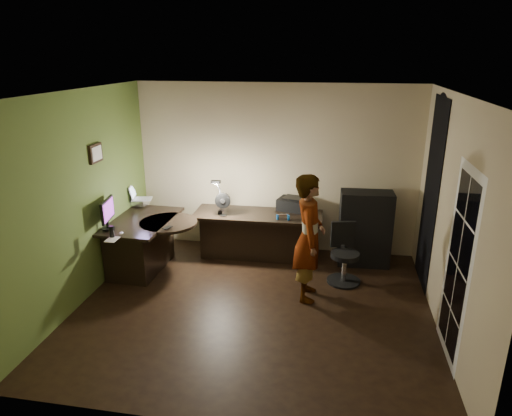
% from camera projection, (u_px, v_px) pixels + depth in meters
% --- Properties ---
extents(floor, '(4.50, 4.00, 0.01)m').
position_uv_depth(floor, '(253.00, 308.00, 5.89)').
color(floor, black).
rests_on(floor, ground).
extents(ceiling, '(4.50, 4.00, 0.01)m').
position_uv_depth(ceiling, '(253.00, 93.00, 5.02)').
color(ceiling, silver).
rests_on(ceiling, floor).
extents(wall_back, '(4.50, 0.01, 2.70)m').
position_uv_depth(wall_back, '(275.00, 169.00, 7.32)').
color(wall_back, tan).
rests_on(wall_back, floor).
extents(wall_front, '(4.50, 0.01, 2.70)m').
position_uv_depth(wall_front, '(207.00, 290.00, 3.58)').
color(wall_front, tan).
rests_on(wall_front, floor).
extents(wall_left, '(0.01, 4.00, 2.70)m').
position_uv_depth(wall_left, '(80.00, 199.00, 5.82)').
color(wall_left, tan).
rests_on(wall_left, floor).
extents(wall_right, '(0.01, 4.00, 2.70)m').
position_uv_depth(wall_right, '(452.00, 220.00, 5.08)').
color(wall_right, tan).
rests_on(wall_right, floor).
extents(green_wall_overlay, '(0.00, 4.00, 2.70)m').
position_uv_depth(green_wall_overlay, '(81.00, 199.00, 5.82)').
color(green_wall_overlay, '#4C6427').
rests_on(green_wall_overlay, floor).
extents(arched_doorway, '(0.01, 0.90, 2.60)m').
position_uv_depth(arched_doorway, '(431.00, 195.00, 6.17)').
color(arched_doorway, black).
rests_on(arched_doorway, floor).
extents(french_door, '(0.02, 0.92, 2.10)m').
position_uv_depth(french_door, '(458.00, 266.00, 4.67)').
color(french_door, white).
rests_on(french_door, floor).
extents(framed_picture, '(0.04, 0.30, 0.25)m').
position_uv_depth(framed_picture, '(95.00, 153.00, 6.08)').
color(framed_picture, black).
rests_on(framed_picture, wall_left).
extents(desk_left, '(0.88, 1.39, 0.79)m').
position_uv_depth(desk_left, '(143.00, 245.00, 6.84)').
color(desk_left, black).
rests_on(desk_left, floor).
extents(desk_right, '(2.01, 0.73, 0.75)m').
position_uv_depth(desk_right, '(258.00, 236.00, 7.22)').
color(desk_right, black).
rests_on(desk_right, floor).
extents(cabinet, '(0.79, 0.43, 1.16)m').
position_uv_depth(cabinet, '(365.00, 229.00, 6.94)').
color(cabinet, black).
rests_on(cabinet, floor).
extents(laptop_stand, '(0.25, 0.22, 0.10)m').
position_uv_depth(laptop_stand, '(140.00, 202.00, 7.30)').
color(laptop_stand, silver).
rests_on(laptop_stand, desk_left).
extents(laptop, '(0.39, 0.37, 0.22)m').
position_uv_depth(laptop, '(142.00, 193.00, 7.25)').
color(laptop, silver).
rests_on(laptop, laptop_stand).
extents(monitor, '(0.17, 0.48, 0.31)m').
position_uv_depth(monitor, '(107.00, 218.00, 6.28)').
color(monitor, black).
rests_on(monitor, desk_left).
extents(mouse, '(0.07, 0.09, 0.03)m').
position_uv_depth(mouse, '(121.00, 233.00, 6.13)').
color(mouse, silver).
rests_on(mouse, desk_left).
extents(phone, '(0.13, 0.16, 0.01)m').
position_uv_depth(phone, '(168.00, 228.00, 6.35)').
color(phone, black).
rests_on(phone, desk_left).
extents(pen, '(0.08, 0.11, 0.01)m').
position_uv_depth(pen, '(150.00, 233.00, 6.15)').
color(pen, black).
rests_on(pen, desk_left).
extents(speaker, '(0.08, 0.08, 0.16)m').
position_uv_depth(speaker, '(112.00, 232.00, 6.00)').
color(speaker, black).
rests_on(speaker, desk_left).
extents(notepad, '(0.14, 0.20, 0.01)m').
position_uv_depth(notepad, '(112.00, 239.00, 5.95)').
color(notepad, silver).
rests_on(notepad, desk_left).
extents(desk_fan, '(0.26, 0.17, 0.37)m').
position_uv_depth(desk_fan, '(223.00, 204.00, 6.95)').
color(desk_fan, black).
rests_on(desk_fan, desk_right).
extents(headphones, '(0.22, 0.15, 0.10)m').
position_uv_depth(headphones, '(283.00, 217.00, 6.82)').
color(headphones, navy).
rests_on(headphones, desk_right).
extents(printer, '(0.54, 0.47, 0.21)m').
position_uv_depth(printer, '(294.00, 203.00, 7.24)').
color(printer, black).
rests_on(printer, desk_right).
extents(desk_lamp, '(0.16, 0.29, 0.62)m').
position_uv_depth(desk_lamp, '(220.00, 195.00, 7.00)').
color(desk_lamp, black).
rests_on(desk_lamp, desk_right).
extents(office_chair, '(0.57, 0.57, 0.85)m').
position_uv_depth(office_chair, '(345.00, 255.00, 6.41)').
color(office_chair, black).
rests_on(office_chair, floor).
extents(person, '(0.44, 0.63, 1.70)m').
position_uv_depth(person, '(309.00, 238.00, 5.90)').
color(person, '#D8A88C').
rests_on(person, floor).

